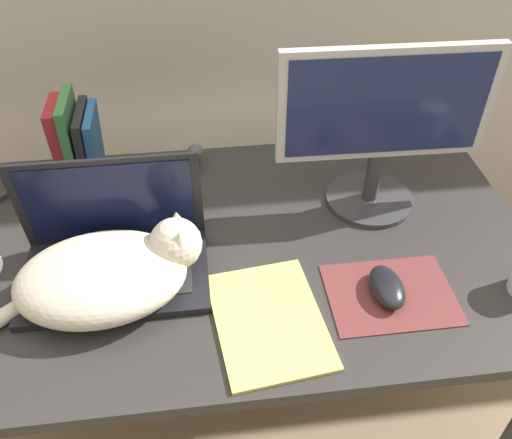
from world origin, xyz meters
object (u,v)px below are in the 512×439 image
external_monitor (383,124)px  computer_mouse (387,287)px  laptop (114,254)px  book_row (77,144)px  notepad (269,320)px  cat (110,274)px  webcam (195,154)px

external_monitor → computer_mouse: 0.35m
laptop → external_monitor: bearing=14.9°
laptop → book_row: 0.35m
notepad → cat: bearing=160.2°
laptop → book_row: size_ratio=1.67×
external_monitor → cat: bearing=-159.2°
cat → computer_mouse: 0.54m
external_monitor → computer_mouse: external_monitor is taller
external_monitor → computer_mouse: (-0.05, -0.29, -0.19)m
book_row → laptop: bearing=-73.0°
book_row → notepad: 0.65m
laptop → computer_mouse: laptop is taller
cat → external_monitor: size_ratio=0.96×
laptop → webcam: laptop is taller
external_monitor → book_row: 0.72m
computer_mouse → notepad: size_ratio=0.38×
computer_mouse → webcam: size_ratio=1.67×
cat → webcam: cat is taller
cat → notepad: size_ratio=1.50×
laptop → webcam: (0.18, 0.34, -0.00)m
computer_mouse → laptop: bearing=165.9°
laptop → cat: 0.07m
laptop → notepad: laptop is taller
webcam → notepad: bearing=-77.4°
notepad → webcam: bearing=102.6°
external_monitor → webcam: (-0.41, 0.19, -0.17)m
computer_mouse → book_row: (-0.64, 0.47, 0.08)m
notepad → external_monitor: bearing=48.5°
cat → book_row: (-0.10, 0.40, 0.04)m
external_monitor → computer_mouse: size_ratio=4.05×
book_row → notepad: size_ratio=0.76×
book_row → webcam: book_row is taller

